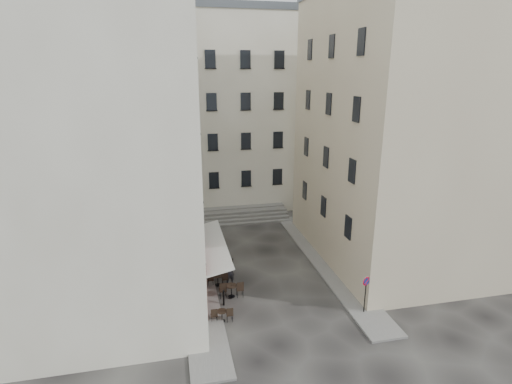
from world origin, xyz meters
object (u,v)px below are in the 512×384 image
object	(u,v)px
no_parking_sign	(366,288)
bistro_table_a	(222,315)
bistro_table_b	(231,289)
pedestrian	(229,271)

from	to	relation	value
no_parking_sign	bistro_table_a	world-z (taller)	no_parking_sign
bistro_table_b	pedestrian	world-z (taller)	pedestrian
no_parking_sign	bistro_table_a	bearing A→B (deg)	154.66
no_parking_sign	bistro_table_b	bearing A→B (deg)	136.52
bistro_table_a	pedestrian	distance (m)	4.02
bistro_table_b	pedestrian	distance (m)	1.61
bistro_table_a	pedestrian	world-z (taller)	pedestrian
pedestrian	bistro_table_a	bearing A→B (deg)	61.18
bistro_table_b	no_parking_sign	bearing A→B (deg)	-25.10
no_parking_sign	bistro_table_a	xyz separation A→B (m)	(-7.86, 0.96, -1.20)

